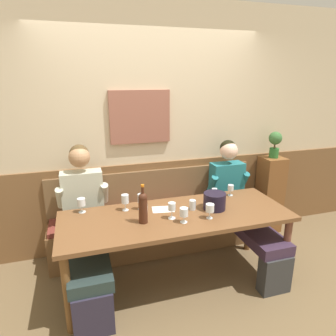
{
  "coord_description": "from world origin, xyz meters",
  "views": [
    {
      "loc": [
        -0.83,
        -2.26,
        1.99
      ],
      "look_at": [
        0.0,
        0.45,
        1.12
      ],
      "focal_mm": 32.0,
      "sensor_mm": 36.0,
      "label": 1
    }
  ],
  "objects_px": {
    "water_tumbler_right": "(193,205)",
    "water_tumbler_center": "(214,193)",
    "wine_bottle_green_tall": "(143,207)",
    "wine_glass_by_bottle": "(231,188)",
    "person_left_seat": "(85,222)",
    "wine_glass_right_end": "(141,199)",
    "wall_bench": "(159,227)",
    "dining_table": "(177,222)",
    "wine_glass_mid_right": "(125,200)",
    "person_center_left_seat": "(240,203)",
    "wine_glass_center_front": "(184,212)",
    "potted_plant": "(275,142)",
    "wine_glass_mid_left": "(172,207)",
    "wine_glass_center_rear": "(81,203)",
    "wine_glass_near_bucket": "(210,208)",
    "ice_bucket": "(215,201)"
  },
  "relations": [
    {
      "from": "wine_glass_center_rear",
      "to": "dining_table",
      "type": "bearing_deg",
      "value": -19.97
    },
    {
      "from": "person_left_seat",
      "to": "wine_glass_center_front",
      "type": "relative_size",
      "value": 9.72
    },
    {
      "from": "wine_bottle_green_tall",
      "to": "wine_glass_by_bottle",
      "type": "height_order",
      "value": "wine_bottle_green_tall"
    },
    {
      "from": "wine_glass_center_front",
      "to": "wine_glass_mid_left",
      "type": "relative_size",
      "value": 0.9
    },
    {
      "from": "person_center_left_seat",
      "to": "wine_glass_right_end",
      "type": "xyz_separation_m",
      "value": [
        -1.16,
        -0.1,
        0.24
      ]
    },
    {
      "from": "wine_glass_mid_right",
      "to": "wine_glass_by_bottle",
      "type": "bearing_deg",
      "value": 2.05
    },
    {
      "from": "wine_glass_mid_left",
      "to": "water_tumbler_right",
      "type": "relative_size",
      "value": 1.59
    },
    {
      "from": "ice_bucket",
      "to": "wine_glass_right_end",
      "type": "bearing_deg",
      "value": 163.98
    },
    {
      "from": "person_center_left_seat",
      "to": "water_tumbler_right",
      "type": "xyz_separation_m",
      "value": [
        -0.68,
        -0.25,
        0.18
      ]
    },
    {
      "from": "ice_bucket",
      "to": "wine_glass_mid_left",
      "type": "xyz_separation_m",
      "value": [
        -0.46,
        -0.08,
        0.03
      ]
    },
    {
      "from": "ice_bucket",
      "to": "wine_glass_mid_right",
      "type": "distance_m",
      "value": 0.87
    },
    {
      "from": "dining_table",
      "to": "ice_bucket",
      "type": "relative_size",
      "value": 9.95
    },
    {
      "from": "wall_bench",
      "to": "wine_glass_center_rear",
      "type": "xyz_separation_m",
      "value": [
        -0.85,
        -0.35,
        0.57
      ]
    },
    {
      "from": "wine_glass_by_bottle",
      "to": "wine_glass_mid_left",
      "type": "distance_m",
      "value": 0.85
    },
    {
      "from": "water_tumbler_center",
      "to": "wine_glass_right_end",
      "type": "bearing_deg",
      "value": -173.98
    },
    {
      "from": "wine_glass_center_rear",
      "to": "wine_glass_near_bucket",
      "type": "height_order",
      "value": "wine_glass_center_rear"
    },
    {
      "from": "wall_bench",
      "to": "wine_glass_right_end",
      "type": "height_order",
      "value": "wall_bench"
    },
    {
      "from": "wine_bottle_green_tall",
      "to": "person_center_left_seat",
      "type": "bearing_deg",
      "value": 17.31
    },
    {
      "from": "water_tumbler_right",
      "to": "water_tumbler_center",
      "type": "height_order",
      "value": "water_tumbler_right"
    },
    {
      "from": "water_tumbler_center",
      "to": "wine_glass_center_rear",
      "type": "bearing_deg",
      "value": 179.37
    },
    {
      "from": "wine_bottle_green_tall",
      "to": "potted_plant",
      "type": "distance_m",
      "value": 2.04
    },
    {
      "from": "ice_bucket",
      "to": "water_tumbler_right",
      "type": "height_order",
      "value": "ice_bucket"
    },
    {
      "from": "wine_glass_mid_left",
      "to": "wine_glass_right_end",
      "type": "bearing_deg",
      "value": 129.56
    },
    {
      "from": "wine_glass_by_bottle",
      "to": "water_tumbler_center",
      "type": "distance_m",
      "value": 0.19
    },
    {
      "from": "wall_bench",
      "to": "person_left_seat",
      "type": "height_order",
      "value": "person_left_seat"
    },
    {
      "from": "wine_glass_center_front",
      "to": "potted_plant",
      "type": "xyz_separation_m",
      "value": [
        1.52,
        0.87,
        0.36
      ]
    },
    {
      "from": "wine_glass_near_bucket",
      "to": "potted_plant",
      "type": "relative_size",
      "value": 0.42
    },
    {
      "from": "dining_table",
      "to": "wine_glass_near_bucket",
      "type": "distance_m",
      "value": 0.36
    },
    {
      "from": "wine_glass_by_bottle",
      "to": "potted_plant",
      "type": "xyz_separation_m",
      "value": [
        0.82,
        0.42,
        0.37
      ]
    },
    {
      "from": "person_center_left_seat",
      "to": "wine_glass_by_bottle",
      "type": "bearing_deg",
      "value": -168.05
    },
    {
      "from": "dining_table",
      "to": "wine_glass_mid_left",
      "type": "relative_size",
      "value": 14.09
    },
    {
      "from": "wine_glass_by_bottle",
      "to": "potted_plant",
      "type": "height_order",
      "value": "potted_plant"
    },
    {
      "from": "dining_table",
      "to": "wine_glass_mid_right",
      "type": "distance_m",
      "value": 0.54
    },
    {
      "from": "person_left_seat",
      "to": "wine_glass_by_bottle",
      "type": "height_order",
      "value": "person_left_seat"
    },
    {
      "from": "wall_bench",
      "to": "water_tumbler_center",
      "type": "xyz_separation_m",
      "value": [
        0.53,
        -0.37,
        0.52
      ]
    },
    {
      "from": "person_left_seat",
      "to": "wine_glass_right_end",
      "type": "xyz_separation_m",
      "value": [
        0.53,
        -0.1,
        0.22
      ]
    },
    {
      "from": "wine_glass_by_bottle",
      "to": "ice_bucket",
      "type": "bearing_deg",
      "value": -140.42
    },
    {
      "from": "ice_bucket",
      "to": "wine_glass_right_end",
      "type": "height_order",
      "value": "ice_bucket"
    },
    {
      "from": "person_left_seat",
      "to": "ice_bucket",
      "type": "xyz_separation_m",
      "value": [
        1.22,
        -0.3,
        0.19
      ]
    },
    {
      "from": "wine_glass_mid_right",
      "to": "water_tumbler_center",
      "type": "xyz_separation_m",
      "value": [
        0.97,
        0.06,
        -0.06
      ]
    },
    {
      "from": "wall_bench",
      "to": "wine_glass_near_bucket",
      "type": "relative_size",
      "value": 17.73
    },
    {
      "from": "wine_glass_right_end",
      "to": "water_tumbler_right",
      "type": "height_order",
      "value": "wine_glass_right_end"
    },
    {
      "from": "wine_glass_mid_right",
      "to": "wine_glass_near_bucket",
      "type": "distance_m",
      "value": 0.81
    },
    {
      "from": "wall_bench",
      "to": "ice_bucket",
      "type": "distance_m",
      "value": 0.94
    },
    {
      "from": "potted_plant",
      "to": "wine_glass_center_rear",
      "type": "bearing_deg",
      "value": -170.8
    },
    {
      "from": "person_center_left_seat",
      "to": "wine_glass_center_rear",
      "type": "distance_m",
      "value": 1.72
    },
    {
      "from": "wine_bottle_green_tall",
      "to": "wine_glass_by_bottle",
      "type": "distance_m",
      "value": 1.1
    },
    {
      "from": "wine_glass_by_bottle",
      "to": "wine_glass_right_end",
      "type": "distance_m",
      "value": 1.01
    },
    {
      "from": "wall_bench",
      "to": "dining_table",
      "type": "xyz_separation_m",
      "value": [
        0.0,
        -0.66,
        0.39
      ]
    },
    {
      "from": "person_center_left_seat",
      "to": "wine_glass_near_bucket",
      "type": "xyz_separation_m",
      "value": [
        -0.6,
        -0.47,
        0.23
      ]
    }
  ]
}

